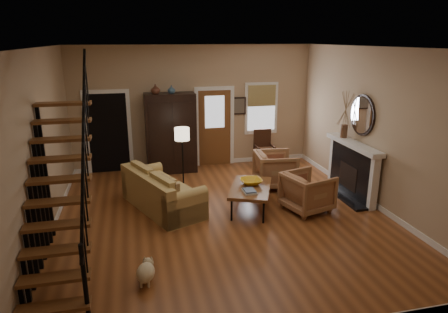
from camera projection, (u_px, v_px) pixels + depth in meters
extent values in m
plane|color=brown|center=(224.00, 217.00, 8.03)|extent=(7.00, 7.00, 0.00)
plane|color=white|center=(224.00, 47.00, 7.09)|extent=(7.00, 7.00, 0.00)
cube|color=tan|center=(194.00, 107.00, 10.82)|extent=(6.50, 0.04, 3.30)
cube|color=tan|center=(40.00, 148.00, 6.85)|extent=(0.04, 7.00, 3.30)
cube|color=tan|center=(376.00, 129.00, 8.27)|extent=(0.04, 7.00, 3.30)
cube|color=black|center=(109.00, 132.00, 10.63)|extent=(1.00, 0.36, 2.10)
cube|color=brown|center=(215.00, 128.00, 11.10)|extent=(0.90, 0.06, 2.10)
cube|color=silver|center=(261.00, 109.00, 11.24)|extent=(0.96, 0.06, 1.46)
cube|color=black|center=(353.00, 171.00, 9.02)|extent=(0.24, 1.60, 1.15)
cube|color=white|center=(353.00, 144.00, 8.82)|extent=(0.30, 1.95, 0.10)
cylinder|color=silver|center=(362.00, 115.00, 8.67)|extent=(0.05, 0.90, 0.90)
imported|color=#4C2619|center=(155.00, 89.00, 10.01)|extent=(0.24, 0.24, 0.25)
imported|color=#334C60|center=(171.00, 90.00, 10.10)|extent=(0.20, 0.20, 0.21)
imported|color=gold|center=(251.00, 182.00, 8.36)|extent=(0.46, 0.46, 0.11)
imported|color=brown|center=(307.00, 192.00, 8.25)|extent=(1.10, 1.08, 0.81)
imported|color=brown|center=(275.00, 169.00, 9.58)|extent=(1.03, 1.00, 0.86)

